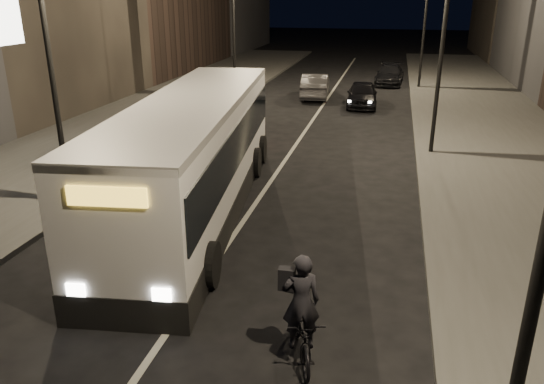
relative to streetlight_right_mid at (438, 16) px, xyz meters
The scene contains 12 objects.
ground 14.18m from the streetlight_right_mid, 113.96° to the right, with size 180.00×180.00×0.00m, color black.
sidewalk_right 6.48m from the streetlight_right_mid, 32.26° to the left, with size 7.00×70.00×0.16m, color #383835.
sidewalk_left 14.94m from the streetlight_right_mid, behind, with size 7.00×70.00×0.16m, color #383835.
streetlight_right_mid is the anchor object (origin of this frame).
streetlight_right_far 16.00m from the streetlight_right_mid, 90.00° to the left, with size 1.20×0.44×8.12m.
streetlight_left_near 13.33m from the streetlight_right_mid, 143.12° to the right, with size 1.20×0.44×8.12m.
streetlight_left_far 14.62m from the streetlight_right_mid, 136.84° to the left, with size 1.20×0.44×8.12m.
city_bus 10.74m from the streetlight_right_mid, 133.05° to the right, with size 4.14×12.83×3.40m.
cyclist_on_bicycle 14.70m from the streetlight_right_mid, 101.00° to the right, with size 1.19×1.98×2.16m.
car_near 10.79m from the streetlight_right_mid, 108.70° to the left, with size 1.66×4.12×1.40m, color black.
car_mid 13.61m from the streetlight_right_mid, 118.61° to the left, with size 1.58×4.52×1.49m, color #333234.
car_far 18.31m from the streetlight_right_mid, 95.62° to the left, with size 1.87×4.59×1.33m, color black.
Camera 1 is at (3.91, -9.51, 6.21)m, focal length 35.00 mm.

